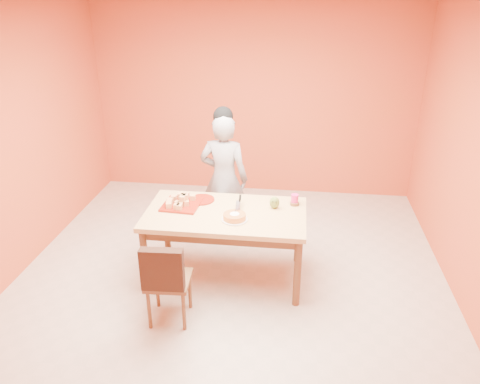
# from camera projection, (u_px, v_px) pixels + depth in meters

# --- Properties ---
(floor) EXTENTS (5.00, 5.00, 0.00)m
(floor) POSITION_uv_depth(u_px,v_px,m) (229.00, 285.00, 4.82)
(floor) COLOR #BAB29F
(floor) RESTS_ON ground
(ceiling) EXTENTS (5.00, 5.00, 0.00)m
(ceiling) POSITION_uv_depth(u_px,v_px,m) (226.00, 4.00, 3.71)
(ceiling) COLOR white
(ceiling) RESTS_ON wall_back
(wall_back) EXTENTS (4.50, 0.00, 4.50)m
(wall_back) POSITION_uv_depth(u_px,v_px,m) (254.00, 100.00, 6.52)
(wall_back) COLOR #C2472C
(wall_back) RESTS_ON floor
(dining_table) EXTENTS (1.60, 0.90, 0.76)m
(dining_table) POSITION_uv_depth(u_px,v_px,m) (226.00, 220.00, 4.70)
(dining_table) COLOR #D7B570
(dining_table) RESTS_ON floor
(dining_chair) EXTENTS (0.41, 0.47, 0.84)m
(dining_chair) POSITION_uv_depth(u_px,v_px,m) (168.00, 279.00, 4.17)
(dining_chair) COLOR brown
(dining_chair) RESTS_ON floor
(pastry_pile) EXTENTS (0.33, 0.33, 0.11)m
(pastry_pile) POSITION_uv_depth(u_px,v_px,m) (181.00, 199.00, 4.76)
(pastry_pile) COLOR tan
(pastry_pile) RESTS_ON pastry_platter
(person) EXTENTS (0.59, 0.42, 1.55)m
(person) POSITION_uv_depth(u_px,v_px,m) (224.00, 179.00, 5.41)
(person) COLOR gray
(person) RESTS_ON floor
(pastry_platter) EXTENTS (0.39, 0.39, 0.02)m
(pastry_platter) POSITION_uv_depth(u_px,v_px,m) (181.00, 205.00, 4.79)
(pastry_platter) COLOR maroon
(pastry_platter) RESTS_ON dining_table
(red_dinner_plate) EXTENTS (0.31, 0.31, 0.02)m
(red_dinner_plate) POSITION_uv_depth(u_px,v_px,m) (202.00, 200.00, 4.91)
(red_dinner_plate) COLOR maroon
(red_dinner_plate) RESTS_ON dining_table
(white_cake_plate) EXTENTS (0.29, 0.29, 0.01)m
(white_cake_plate) POSITION_uv_depth(u_px,v_px,m) (235.00, 219.00, 4.51)
(white_cake_plate) COLOR white
(white_cake_plate) RESTS_ON dining_table
(sponge_cake) EXTENTS (0.26, 0.26, 0.05)m
(sponge_cake) POSITION_uv_depth(u_px,v_px,m) (235.00, 216.00, 4.49)
(sponge_cake) COLOR #F29F3E
(sponge_cake) RESTS_ON white_cake_plate
(cake_server) EXTENTS (0.06, 0.23, 0.01)m
(cake_server) POSITION_uv_depth(u_px,v_px,m) (238.00, 205.00, 4.64)
(cake_server) COLOR white
(cake_server) RESTS_ON sponge_cake
(egg_ornament) EXTENTS (0.11, 0.09, 0.13)m
(egg_ornament) POSITION_uv_depth(u_px,v_px,m) (274.00, 203.00, 4.72)
(egg_ornament) COLOR olive
(egg_ornament) RESTS_ON dining_table
(magenta_glass) EXTENTS (0.09, 0.09, 0.11)m
(magenta_glass) POSITION_uv_depth(u_px,v_px,m) (295.00, 199.00, 4.80)
(magenta_glass) COLOR #DB2074
(magenta_glass) RESTS_ON dining_table
(checker_tin) EXTENTS (0.10, 0.10, 0.03)m
(checker_tin) POSITION_uv_depth(u_px,v_px,m) (294.00, 204.00, 4.81)
(checker_tin) COLOR #39200F
(checker_tin) RESTS_ON dining_table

